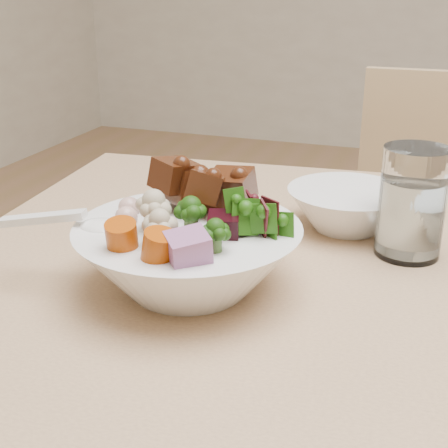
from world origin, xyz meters
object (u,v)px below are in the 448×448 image
Objects in this scene: food_bowl at (191,252)px; water_glass at (411,207)px; side_bowl at (347,209)px; chair_far at (438,255)px.

food_bowl is 1.82× the size of water_glass.
chair_far is at bearing 75.26° from side_bowl.
food_bowl is at bearing -110.20° from chair_far.
chair_far is 0.78m from food_bowl.
water_glass is (0.21, 0.16, 0.02)m from food_bowl.
water_glass is 0.83× the size of side_bowl.
food_bowl is 1.50× the size of side_bowl.
side_bowl is (0.13, 0.22, -0.01)m from food_bowl.
side_bowl is at bearing 143.86° from water_glass.
water_glass is at bearing -36.14° from side_bowl.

